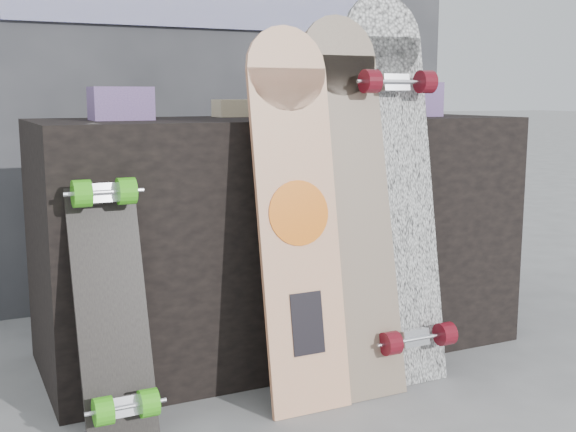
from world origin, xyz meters
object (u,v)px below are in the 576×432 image
longboard_geisha (297,208)px  longboard_cascadia (396,181)px  longboard_celtic (352,193)px  skateboard_dark (110,280)px  vendor_table (282,235)px

longboard_geisha → longboard_cascadia: 0.37m
longboard_celtic → skateboard_dark: size_ratio=1.38×
longboard_geisha → longboard_celtic: 0.20m
vendor_table → longboard_geisha: size_ratio=1.50×
longboard_celtic → longboard_geisha: bearing=-170.6°
vendor_table → longboard_geisha: bearing=-109.6°
skateboard_dark → longboard_cascadia: bearing=0.9°
vendor_table → longboard_cascadia: 0.48m
longboard_celtic → skateboard_dark: (-0.71, -0.00, -0.18)m
vendor_table → longboard_geisha: longboard_geisha is taller
longboard_geisha → vendor_table: bearing=70.4°
vendor_table → skateboard_dark: 0.77m
longboard_cascadia → skateboard_dark: longboard_cascadia is taller
skateboard_dark → longboard_celtic: bearing=0.0°
vendor_table → longboard_celtic: longboard_celtic is taller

